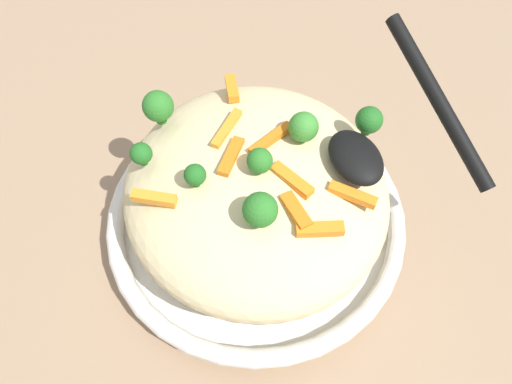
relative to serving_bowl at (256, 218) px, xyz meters
name	(u,v)px	position (x,y,z in m)	size (l,w,h in m)	color
ground_plane	(256,228)	(0.00, 0.00, -0.02)	(2.40, 2.40, 0.00)	#9E7F60
serving_bowl	(256,218)	(0.00, 0.00, 0.00)	(0.28, 0.28, 0.04)	white
pasta_mound	(256,189)	(0.00, 0.00, 0.05)	(0.24, 0.23, 0.08)	beige
carrot_piece_0	(271,139)	(0.02, -0.02, 0.10)	(0.04, 0.01, 0.01)	orange
carrot_piece_1	(232,88)	(0.09, -0.01, 0.09)	(0.03, 0.01, 0.01)	orange
carrot_piece_2	(227,128)	(0.04, 0.01, 0.09)	(0.04, 0.01, 0.01)	orange
carrot_piece_3	(320,229)	(-0.07, -0.02, 0.09)	(0.04, 0.01, 0.01)	orange
carrot_piece_4	(153,194)	(0.00, 0.08, 0.09)	(0.04, 0.01, 0.01)	orange
carrot_piece_5	(296,211)	(-0.05, -0.01, 0.09)	(0.03, 0.01, 0.01)	orange
carrot_piece_6	(231,156)	(0.01, 0.02, 0.09)	(0.04, 0.01, 0.01)	orange
carrot_piece_7	(353,195)	(-0.05, -0.06, 0.09)	(0.04, 0.01, 0.01)	orange
carrot_piece_8	(292,180)	(-0.03, -0.02, 0.09)	(0.04, 0.01, 0.01)	orange
broccoli_floret_0	(367,117)	(0.00, -0.10, 0.10)	(0.02, 0.02, 0.03)	#205B1C
broccoli_floret_1	(257,162)	(-0.01, 0.00, 0.10)	(0.02, 0.02, 0.03)	#296820
broccoli_floret_2	(194,173)	(0.00, 0.05, 0.10)	(0.02, 0.02, 0.02)	#205B1C
broccoli_floret_3	(303,127)	(0.01, -0.05, 0.10)	(0.02, 0.02, 0.03)	#377928
broccoli_floret_4	(158,107)	(0.08, 0.06, 0.10)	(0.03, 0.03, 0.03)	#296820
broccoli_floret_5	(260,210)	(-0.05, 0.02, 0.10)	(0.03, 0.03, 0.03)	#296820
broccoli_floret_6	(141,154)	(0.04, 0.08, 0.10)	(0.02, 0.02, 0.02)	#205B1C
serving_spoon	(385,138)	(-0.02, -0.10, 0.11)	(0.15, 0.11, 0.07)	black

